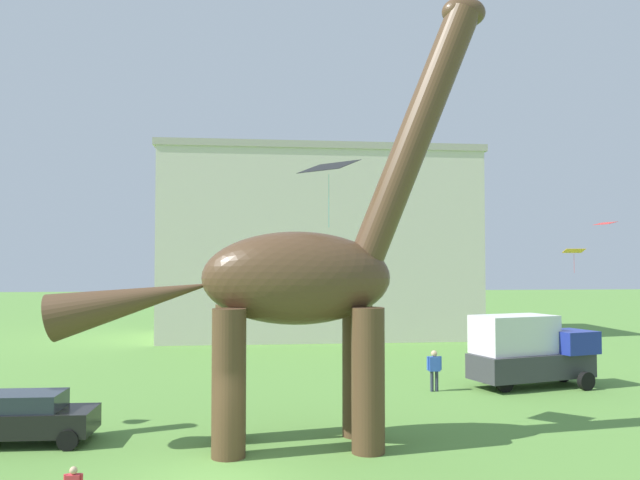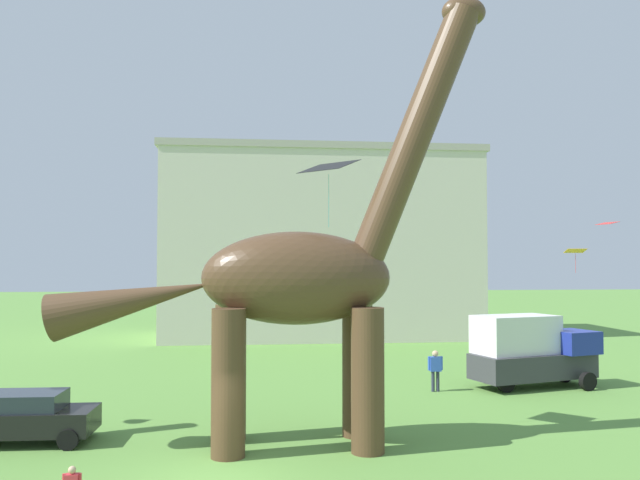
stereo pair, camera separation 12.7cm
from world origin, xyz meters
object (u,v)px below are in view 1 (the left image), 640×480
Objects in this scene: person_near_flyer at (434,367)px; kite_apex at (605,223)px; kite_high_right at (574,251)px; parked_sedan_left at (24,417)px; parked_box_truck at (529,350)px; dinosaur_sculpture at (295,278)px; kite_far_right at (329,167)px.

person_near_flyer is 12.31m from kite_apex.
kite_apex is at bearing 48.41° from kite_high_right.
parked_box_truck reaches higher than parked_sedan_left.
kite_apex reaches higher than parked_box_truck.
kite_apex is at bearing 67.36° from dinosaur_sculpture.
parked_box_truck is 2.73× the size of kite_far_right.
person_near_flyer is at bearing -161.31° from kite_apex.
kite_apex is (16.51, 11.10, 2.50)m from dinosaur_sculpture.
parked_box_truck is 14.26m from kite_far_right.
kite_high_right is at bearing 15.84° from parked_sedan_left.
dinosaur_sculpture is 13.63× the size of kite_high_right.
person_near_flyer is 1.71× the size of kite_high_right.
kite_high_right is (1.21, -1.88, 4.40)m from parked_box_truck.
kite_far_right is at bearing -153.61° from kite_high_right.
kite_high_right is at bearing -131.59° from kite_apex.
kite_high_right is (5.73, -1.34, 4.98)m from person_near_flyer.
person_near_flyer is at bearing 170.88° from parked_box_truck.
person_near_flyer is 7.72m from kite_high_right.
kite_far_right reaches higher than kite_apex.
parked_sedan_left is at bearing -158.07° from kite_apex.
person_near_flyer is (-4.52, -0.54, -0.58)m from parked_box_truck.
parked_box_truck is 4.94m from kite_high_right.
kite_high_right is 0.90× the size of kite_apex.
dinosaur_sculpture is at bearing -6.44° from parked_sedan_left.
parked_sedan_left is at bearing -175.63° from parked_box_truck.
parked_box_truck is 3.39× the size of person_near_flyer.
dinosaur_sculpture is 20.05m from kite_apex.
parked_sedan_left is 16.23m from person_near_flyer.
kite_far_right is 12.75m from kite_high_right.
dinosaur_sculpture reaches higher than parked_sedan_left.
person_near_flyer is (14.82, 6.61, 0.26)m from parked_sedan_left.
parked_sedan_left is at bearing -154.47° from dinosaur_sculpture.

